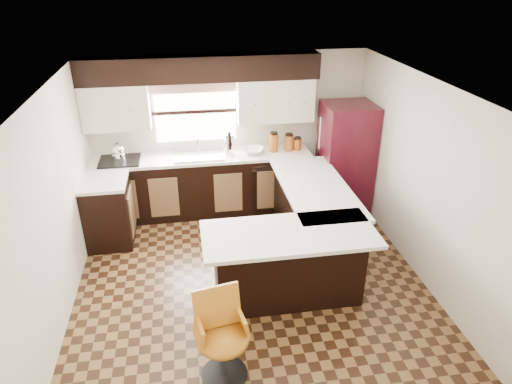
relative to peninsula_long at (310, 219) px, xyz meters
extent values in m
plane|color=#49301A|center=(-0.90, -0.62, -0.45)|extent=(4.40, 4.40, 0.00)
plane|color=silver|center=(-0.90, -0.62, 1.95)|extent=(4.40, 4.40, 0.00)
plane|color=beige|center=(-0.90, 1.58, 0.75)|extent=(4.40, 0.00, 4.40)
plane|color=beige|center=(-0.90, -2.83, 0.75)|extent=(4.40, 0.00, 4.40)
plane|color=beige|center=(-3.00, -0.62, 0.75)|extent=(0.00, 4.40, 4.40)
plane|color=beige|center=(1.20, -0.62, 0.75)|extent=(0.00, 4.40, 4.40)
cube|color=black|center=(-1.35, 1.28, 0.00)|extent=(3.30, 0.60, 0.90)
cube|color=black|center=(-2.70, 0.62, 0.00)|extent=(0.60, 0.70, 0.90)
cube|color=silver|center=(-1.35, 1.28, 0.47)|extent=(3.30, 0.60, 0.04)
cube|color=silver|center=(-2.70, 0.62, 0.47)|extent=(0.60, 0.70, 0.04)
cube|color=black|center=(-1.30, 1.40, 1.77)|extent=(3.40, 0.35, 0.36)
cube|color=beige|center=(-2.52, 1.40, 1.27)|extent=(0.94, 0.35, 0.64)
cube|color=beige|center=(-0.22, 1.40, 1.27)|extent=(1.14, 0.35, 0.64)
cube|color=white|center=(-1.40, 1.56, 1.10)|extent=(1.20, 0.02, 0.90)
cube|color=#D19B93|center=(-1.40, 1.52, 1.49)|extent=(1.30, 0.06, 0.18)
cube|color=#B2B2B7|center=(-1.40, 1.25, 0.51)|extent=(0.75, 0.45, 0.03)
cube|color=black|center=(-0.35, 0.99, -0.02)|extent=(0.58, 0.03, 0.78)
cube|color=black|center=(-2.55, 1.25, 0.51)|extent=(0.58, 0.50, 0.02)
cube|color=black|center=(0.00, 0.00, 0.00)|extent=(0.60, 1.95, 0.90)
cube|color=black|center=(-0.53, -0.97, 0.00)|extent=(1.65, 0.60, 0.90)
cube|color=silver|center=(0.05, 0.00, 0.47)|extent=(0.84, 1.95, 0.04)
cube|color=silver|center=(-0.55, -1.06, 0.47)|extent=(1.89, 0.84, 0.04)
cube|color=#3D0A15|center=(0.81, 1.01, 0.41)|extent=(0.74, 0.71, 1.72)
cylinder|color=silver|center=(-0.93, 1.28, 0.65)|extent=(0.14, 0.14, 0.32)
imported|color=white|center=(-0.57, 1.28, 0.53)|extent=(0.38, 0.38, 0.08)
cylinder|color=#8B4413|center=(-0.25, 1.30, 0.63)|extent=(0.14, 0.14, 0.28)
cylinder|color=#8B4413|center=(-0.01, 1.30, 0.62)|extent=(0.14, 0.14, 0.24)
cylinder|color=#8B4413|center=(0.12, 1.30, 0.58)|extent=(0.12, 0.12, 0.17)
camera|label=1|loc=(-1.58, -5.14, 3.09)|focal=32.00mm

